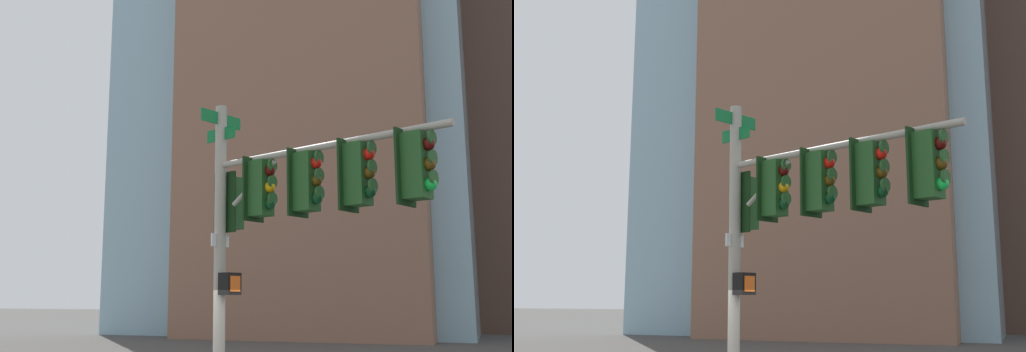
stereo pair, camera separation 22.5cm
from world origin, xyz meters
The scene contains 3 objects.
signal_pole_assembly centered at (0.25, 1.76, 3.97)m, with size 2.38×4.74×6.01m.
building_brick_nearside centered at (-44.79, 7.00, 25.52)m, with size 20.46×17.86×51.04m, color #4C3328.
building_brick_midblock centered at (-32.62, -5.34, 23.71)m, with size 18.87×14.81×47.41m, color #845B47.
Camera 2 is at (10.79, 5.33, 2.38)m, focal length 45.38 mm.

